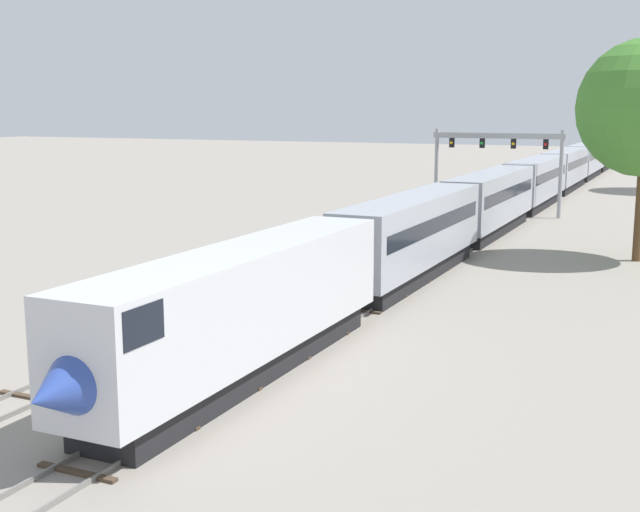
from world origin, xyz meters
TOP-DOWN VIEW (x-y plane):
  - ground_plane at (0.00, 0.00)m, footprint 400.00×400.00m
  - track_main at (2.00, 60.00)m, footprint 2.60×200.00m
  - track_near at (-3.50, 40.00)m, footprint 2.60×160.00m
  - passenger_train at (2.00, 61.92)m, footprint 3.04×136.52m
  - signal_gantry at (-0.25, 53.78)m, footprint 12.10×0.49m

SIDE VIEW (x-z plane):
  - ground_plane at x=0.00m, z-range 0.00..0.00m
  - track_main at x=2.00m, z-range -0.01..0.15m
  - track_near at x=-3.50m, z-range -0.01..0.15m
  - passenger_train at x=2.00m, z-range 0.21..5.01m
  - signal_gantry at x=-0.25m, z-range 1.84..9.72m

